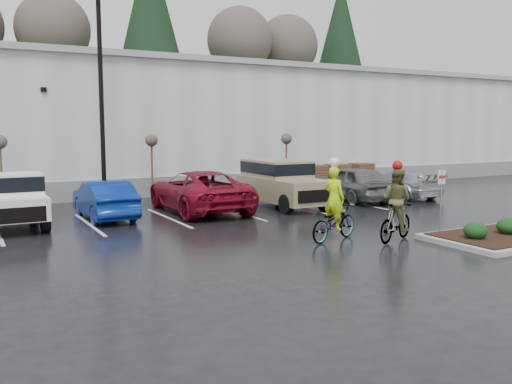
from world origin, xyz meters
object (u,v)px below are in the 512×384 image
pickup_white (10,199)px  cyclist_hivis (334,215)px  sapling_mid (152,144)px  car_blue (104,199)px  sapling_west (0,146)px  suv_tan (283,184)px  cyclist_olive (396,212)px  sapling_east (286,142)px  pallet_stack_a (314,176)px  car_red (199,191)px  fire_lane_sign (441,194)px  pallet_stack_b (337,175)px  car_far_silver (399,183)px  car_grey (353,183)px  lamppost (101,76)px  pallet_stack_c (361,174)px

pickup_white → cyclist_hivis: cyclist_hivis is taller
sapling_mid → car_blue: bearing=-129.0°
sapling_west → car_blue: bearing=-49.9°
suv_tan → sapling_mid: bearing=134.9°
cyclist_hivis → cyclist_olive: 1.90m
sapling_west → sapling_east: 14.00m
pallet_stack_a → car_red: 10.59m
fire_lane_sign → pallet_stack_b: bearing=65.1°
cyclist_olive → sapling_east: bearing=-38.0°
pallet_stack_b → car_red: 12.11m
car_far_silver → cyclist_olive: cyclist_olive is taller
car_blue → cyclist_hivis: 9.22m
fire_lane_sign → suv_tan: size_ratio=0.43×
fire_lane_sign → cyclist_hivis: cyclist_hivis is taller
sapling_mid → sapling_east: bearing=0.0°
fire_lane_sign → car_grey: size_ratio=0.45×
sapling_mid → pallet_stack_b: sapling_mid is taller
lamppost → car_grey: bearing=-17.3°
sapling_east → car_grey: (1.02, -4.44, -1.89)m
pallet_stack_a → car_grey: 5.64m
sapling_mid → suv_tan: size_ratio=0.63×
lamppost → cyclist_olive: (6.19, -11.52, -4.78)m
pallet_stack_b → suv_tan: suv_tan is taller
pallet_stack_a → pickup_white: 17.22m
sapling_west → pallet_stack_b: sapling_west is taller
sapling_mid → pallet_stack_a: 10.26m
pallet_stack_a → car_blue: (-13.18, -4.93, 0.07)m
pickup_white → car_far_silver: (17.89, -0.58, -0.29)m
lamppost → sapling_west: lamppost is taller
sapling_mid → fire_lane_sign: bearing=-67.5°
pallet_stack_b → car_grey: car_grey is taller
pallet_stack_b → car_red: size_ratio=0.22×
pallet_stack_c → car_blue: bearing=-163.5°
car_grey → pallet_stack_b: bearing=-114.6°
car_grey → sapling_west: bearing=-10.8°
lamppost → pickup_white: size_ratio=1.77×
pallet_stack_a → cyclist_olive: cyclist_olive is taller
sapling_mid → car_red: 4.50m
car_blue → suv_tan: size_ratio=0.88×
lamppost → pallet_stack_c: 16.89m
sapling_east → pallet_stack_a: bearing=21.8°
sapling_mid → car_far_silver: size_ratio=0.67×
pallet_stack_a → cyclist_hivis: cyclist_hivis is taller
sapling_east → cyclist_olive: size_ratio=1.28×
cyclist_olive → pickup_white: bearing=28.8°
suv_tan → pallet_stack_a: bearing=45.4°
sapling_west → pallet_stack_a: bearing=3.5°
lamppost → car_grey: (11.02, -3.44, -4.84)m
car_red → car_far_silver: 10.73m
lamppost → pallet_stack_b: bearing=8.0°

